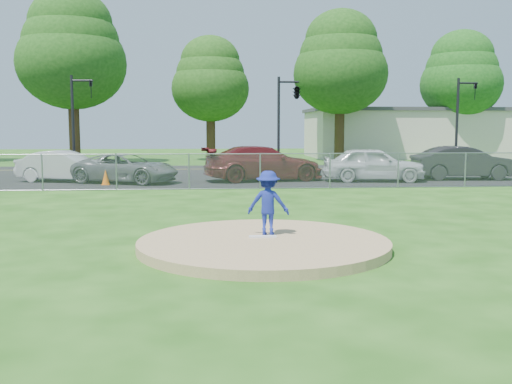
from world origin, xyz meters
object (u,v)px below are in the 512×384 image
tree_center (210,79)px  parked_car_white (65,166)px  tree_right (340,62)px  tree_left (72,49)px  traffic_cone (106,177)px  parked_car_gray (126,168)px  parked_car_darkred (264,163)px  traffic_signal_center (295,94)px  parked_car_charcoal (463,163)px  pitcher (268,203)px  traffic_signal_left (77,114)px  traffic_signal_right (461,115)px  commercial_building (401,133)px  tree_far_right (461,74)px  parked_car_pearl (373,164)px

tree_center → parked_car_white: tree_center is taller
parked_car_white → tree_right: bearing=-30.8°
tree_left → traffic_cone: bearing=-72.9°
parked_car_gray → parked_car_darkred: size_ratio=0.85×
traffic_signal_center → parked_car_charcoal: 10.61m
traffic_signal_center → pitcher: 22.14m
pitcher → tree_left: bearing=-56.3°
traffic_signal_center → parked_car_charcoal: size_ratio=1.11×
tree_right → traffic_signal_left: (-17.76, -10.00, -4.29)m
traffic_cone → parked_car_gray: 1.25m
tree_right → traffic_signal_right: size_ratio=2.08×
parked_car_white → commercial_building: bearing=-31.5°
tree_far_right → parked_car_pearl: (-13.22, -19.98, -6.22)m
tree_center → traffic_signal_right: tree_center is taller
parked_car_pearl → parked_car_darkred: bearing=89.6°
tree_right → traffic_signal_right: 12.08m
pitcher → parked_car_charcoal: 18.99m
parked_car_gray → traffic_signal_left: bearing=50.2°
traffic_cone → commercial_building: bearing=47.4°
tree_center → pitcher: tree_center is taller
tree_far_right → traffic_cone: 33.81m
tree_center → traffic_cone: 21.23m
tree_left → tree_right: (20.00, 1.00, -0.59)m
tree_left → tree_right: tree_left is taller
tree_left → traffic_signal_center: bearing=-31.0°
tree_right → traffic_signal_center: (-5.03, -10.00, -3.04)m
tree_left → pitcher: 33.28m
commercial_building → parked_car_darkred: 26.58m
traffic_cone → parked_car_pearl: size_ratio=0.14×
parked_car_gray → traffic_cone: bearing=160.6°
parked_car_gray → parked_car_pearl: bearing=-69.0°
tree_far_right → traffic_signal_center: bearing=-141.0°
tree_left → parked_car_gray: (5.94, -15.83, -7.54)m
tree_center → traffic_signal_right: 19.64m
traffic_cone → traffic_signal_right: bearing=21.1°
tree_far_right → parked_car_darkred: bearing=-133.9°
traffic_signal_center → parked_car_white: bearing=-153.5°
tree_left → parked_car_pearl: 25.02m
parked_car_white → parked_car_darkred: bearing=-75.4°
tree_center → parked_car_pearl: 21.27m
traffic_signal_right → pitcher: bearing=-123.2°
tree_left → traffic_signal_left: (2.24, -9.00, -4.88)m
traffic_signal_center → parked_car_white: traffic_signal_center is taller
pitcher → tree_far_right: bearing=-106.3°
parked_car_white → parked_car_gray: parked_car_white is taller
traffic_signal_right → parked_car_white: 23.24m
tree_left → traffic_signal_center: tree_left is taller
commercial_building → traffic_cone: bearing=-132.6°
tree_center → traffic_signal_center: size_ratio=1.76×
traffic_signal_right → parked_car_white: traffic_signal_right is taller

